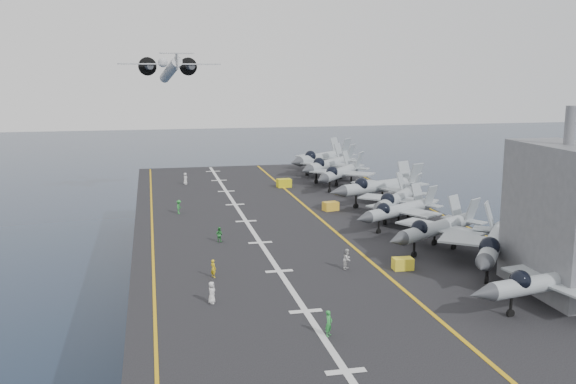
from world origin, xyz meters
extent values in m
plane|color=#142135|center=(0.00, 0.00, 0.00)|extent=(500.00, 500.00, 0.00)
cube|color=#56595E|center=(0.00, 0.00, 5.00)|extent=(36.00, 90.00, 10.00)
cube|color=black|center=(0.00, 0.00, 10.20)|extent=(38.00, 92.00, 0.40)
cube|color=gold|center=(3.00, 0.00, 10.42)|extent=(0.35, 90.00, 0.02)
cube|color=silver|center=(-6.00, 0.00, 10.42)|extent=(0.50, 90.00, 0.02)
cube|color=gold|center=(-17.00, 0.00, 10.42)|extent=(0.25, 90.00, 0.02)
cube|color=gold|center=(18.50, 0.00, 10.42)|extent=(0.25, 90.00, 0.02)
imported|color=silver|center=(-12.66, -26.76, 11.26)|extent=(1.01, 1.21, 1.72)
imported|color=yellow|center=(-11.92, -20.45, 11.20)|extent=(1.07, 1.16, 1.60)
imported|color=#2D883A|center=(-10.13, -8.72, 11.20)|extent=(1.15, 1.08, 1.60)
imported|color=#268C33|center=(-13.61, 6.04, 11.27)|extent=(0.99, 1.21, 1.73)
imported|color=silver|center=(-11.62, 27.31, 11.34)|extent=(1.11, 1.33, 1.89)
imported|color=green|center=(-5.54, -34.65, 11.29)|extent=(1.23, 1.28, 1.78)
imported|color=silver|center=(0.16, -20.61, 11.34)|extent=(1.30, 1.35, 1.88)
camera|label=1|loc=(-16.86, -73.96, 27.94)|focal=40.00mm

